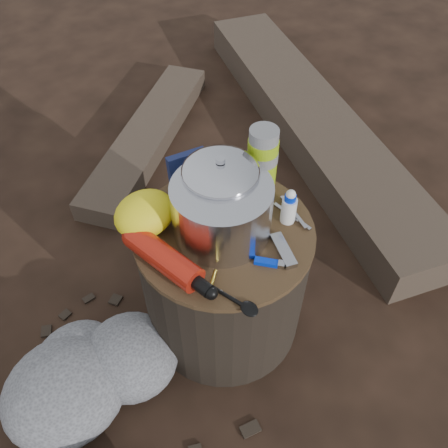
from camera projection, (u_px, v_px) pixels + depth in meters
ground at (224, 317)px, 1.63m from camera, size 60.00×60.00×0.00m
stump at (224, 279)px, 1.46m from camera, size 0.49×0.49×0.45m
log_main at (311, 122)px, 2.23m from camera, size 0.95×1.90×0.16m
log_small at (148, 136)px, 2.22m from camera, size 1.01×0.78×0.09m
foil_windscreen at (222, 209)px, 1.23m from camera, size 0.26×0.26×0.16m
camping_pot at (221, 190)px, 1.25m from camera, size 0.20×0.20×0.20m
fuel_bottle at (164, 258)px, 1.18m from camera, size 0.12×0.29×0.07m
thermos at (262, 162)px, 1.32m from camera, size 0.08×0.08×0.21m
travel_mug at (224, 180)px, 1.35m from camera, size 0.07×0.07×0.11m
stuff_sack at (145, 214)px, 1.25m from camera, size 0.17×0.14×0.11m
food_pouch at (189, 175)px, 1.33m from camera, size 0.11×0.05×0.14m
lighter at (266, 262)px, 1.21m from camera, size 0.06×0.07×0.01m
multitool at (283, 250)px, 1.23m from camera, size 0.07×0.12×0.02m
pot_grabber at (292, 216)px, 1.32m from camera, size 0.05×0.14×0.01m
spork at (225, 294)px, 1.15m from camera, size 0.07×0.15×0.01m
squeeze_bottle at (289, 208)px, 1.28m from camera, size 0.04×0.04×0.10m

